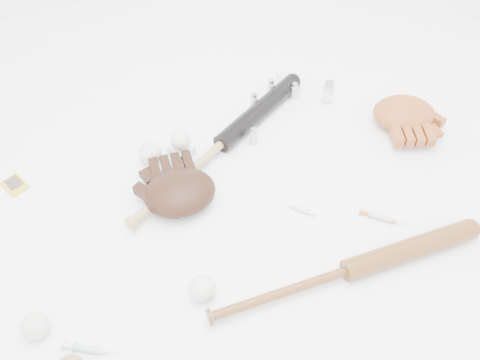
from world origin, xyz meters
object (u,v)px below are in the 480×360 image
bat_dark (222,143)px  bat_wood (348,270)px  pedestal (182,151)px  glove_dark (180,192)px

bat_dark → bat_wood: bearing=-106.4°
bat_wood → bat_dark: bearing=105.8°
pedestal → bat_wood: bearing=-72.6°
bat_dark → glove_dark: glove_dark is taller
bat_wood → pedestal: bearing=116.4°
bat_dark → bat_wood: 0.63m
glove_dark → pedestal: 0.22m
pedestal → bat_dark: bearing=-19.7°
bat_wood → glove_dark: bearing=131.3°
bat_dark → pedestal: bat_dark is taller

